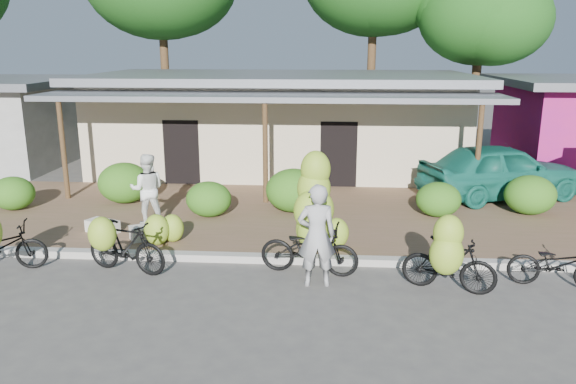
# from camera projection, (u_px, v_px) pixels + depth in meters

# --- Properties ---
(ground) EXTENTS (100.00, 100.00, 0.00)m
(ground) POSITION_uv_depth(u_px,v_px,m) (227.00, 305.00, 9.55)
(ground) COLOR #4E4B49
(ground) RESTS_ON ground
(sidewalk) EXTENTS (60.00, 6.00, 0.12)m
(sidewalk) POSITION_uv_depth(u_px,v_px,m) (261.00, 216.00, 14.36)
(sidewalk) COLOR brown
(sidewalk) RESTS_ON ground
(curb) EXTENTS (60.00, 0.25, 0.15)m
(curb) POSITION_uv_depth(u_px,v_px,m) (244.00, 258.00, 11.46)
(curb) COLOR #A8A399
(curb) RESTS_ON ground
(shop_main) EXTENTS (13.00, 8.50, 3.35)m
(shop_main) POSITION_uv_depth(u_px,v_px,m) (280.00, 121.00, 19.66)
(shop_main) COLOR beige
(shop_main) RESTS_ON ground
(tree_near_right) EXTENTS (4.97, 4.83, 7.39)m
(tree_near_right) POSITION_uv_depth(u_px,v_px,m) (476.00, 12.00, 21.75)
(tree_near_right) COLOR brown
(tree_near_right) RESTS_ON ground
(hedge_0) EXTENTS (1.12, 1.01, 0.87)m
(hedge_0) POSITION_uv_depth(u_px,v_px,m) (13.00, 193.00, 14.59)
(hedge_0) COLOR #275F15
(hedge_0) RESTS_ON sidewalk
(hedge_1) EXTENTS (1.41, 1.27, 1.10)m
(hedge_1) POSITION_uv_depth(u_px,v_px,m) (124.00, 183.00, 15.23)
(hedge_1) COLOR #275F15
(hedge_1) RESTS_ON sidewalk
(hedge_2) EXTENTS (1.14, 1.02, 0.89)m
(hedge_2) POSITION_uv_depth(u_px,v_px,m) (209.00, 199.00, 14.01)
(hedge_2) COLOR #275F15
(hedge_2) RESTS_ON sidewalk
(hedge_3) EXTENTS (1.43, 1.29, 1.12)m
(hedge_3) POSITION_uv_depth(u_px,v_px,m) (294.00, 190.00, 14.40)
(hedge_3) COLOR #275F15
(hedge_3) RESTS_ON sidewalk
(hedge_4) EXTENTS (1.12, 1.00, 0.87)m
(hedge_4) POSITION_uv_depth(u_px,v_px,m) (438.00, 199.00, 14.01)
(hedge_4) COLOR #275F15
(hedge_4) RESTS_ON sidewalk
(hedge_5) EXTENTS (1.28, 1.15, 1.00)m
(hedge_5) POSITION_uv_depth(u_px,v_px,m) (530.00, 195.00, 14.19)
(hedge_5) COLOR #275F15
(hedge_5) RESTS_ON sidewalk
(bike_left) EXTENTS (1.80, 1.32, 1.31)m
(bike_left) POSITION_uv_depth(u_px,v_px,m) (123.00, 245.00, 10.72)
(bike_left) COLOR black
(bike_left) RESTS_ON ground
(bike_center) EXTENTS (1.99, 1.32, 2.31)m
(bike_center) POSITION_uv_depth(u_px,v_px,m) (312.00, 225.00, 10.89)
(bike_center) COLOR black
(bike_center) RESTS_ON ground
(bike_right) EXTENTS (1.73, 1.34, 1.59)m
(bike_right) POSITION_uv_depth(u_px,v_px,m) (449.00, 259.00, 9.78)
(bike_right) COLOR black
(bike_right) RESTS_ON ground
(bike_far_right) EXTENTS (1.80, 0.93, 0.90)m
(bike_far_right) POSITION_uv_depth(u_px,v_px,m) (558.00, 264.00, 10.13)
(bike_far_right) COLOR black
(bike_far_right) RESTS_ON ground
(loose_banana_a) EXTENTS (0.49, 0.42, 0.62)m
(loose_banana_a) POSITION_uv_depth(u_px,v_px,m) (172.00, 228.00, 12.21)
(loose_banana_a) COLOR #9CC731
(loose_banana_a) RESTS_ON sidewalk
(loose_banana_b) EXTENTS (0.55, 0.46, 0.68)m
(loose_banana_b) POSITION_uv_depth(u_px,v_px,m) (157.00, 230.00, 12.00)
(loose_banana_b) COLOR #9CC731
(loose_banana_b) RESTS_ON sidewalk
(loose_banana_c) EXTENTS (0.52, 0.44, 0.65)m
(loose_banana_c) POSITION_uv_depth(u_px,v_px,m) (336.00, 233.00, 11.84)
(loose_banana_c) COLOR #9CC731
(loose_banana_c) RESTS_ON sidewalk
(sack_near) EXTENTS (0.93, 0.78, 0.30)m
(sack_near) POSITION_uv_depth(u_px,v_px,m) (150.00, 232.00, 12.47)
(sack_near) COLOR beige
(sack_near) RESTS_ON sidewalk
(sack_far) EXTENTS (0.84, 0.66, 0.28)m
(sack_far) POSITION_uv_depth(u_px,v_px,m) (103.00, 226.00, 12.87)
(sack_far) COLOR beige
(sack_far) RESTS_ON sidewalk
(vendor) EXTENTS (0.75, 0.54, 1.92)m
(vendor) POSITION_uv_depth(u_px,v_px,m) (317.00, 236.00, 10.11)
(vendor) COLOR #9A9A9A
(vendor) RESTS_ON ground
(bystander) EXTENTS (0.94, 0.79, 1.70)m
(bystander) POSITION_uv_depth(u_px,v_px,m) (147.00, 189.00, 13.33)
(bystander) COLOR white
(bystander) RESTS_ON sidewalk
(teal_van) EXTENTS (4.94, 3.23, 1.56)m
(teal_van) POSITION_uv_depth(u_px,v_px,m) (501.00, 171.00, 15.63)
(teal_van) COLOR #176B5A
(teal_van) RESTS_ON sidewalk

